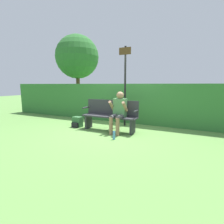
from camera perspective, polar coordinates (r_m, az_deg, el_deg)
name	(u,v)px	position (r m, az deg, el deg)	size (l,w,h in m)	color
ground_plane	(109,131)	(5.74, -0.91, -6.12)	(40.00, 40.00, 0.00)	#5B8942
hedge_back	(127,103)	(6.98, 4.85, 2.92)	(12.00, 0.43, 1.52)	#337033
park_bench	(110,115)	(5.69, -0.60, -0.89)	(1.84, 0.42, 1.00)	#2D2D33
person_seated	(119,110)	(5.39, 2.22, 0.74)	(0.53, 0.59, 1.28)	#4C7F4C
backpack	(77,122)	(6.33, -11.29, -3.26)	(0.32, 0.31, 0.36)	#336638
water_bottle	(114,136)	(4.83, 0.65, -7.69)	(0.07, 0.07, 0.24)	#4C8CCC
signpost	(125,82)	(6.29, 4.28, 9.83)	(0.43, 0.09, 2.80)	black
parked_car	(211,95)	(17.35, 29.72, 4.91)	(2.43, 4.25, 1.31)	black
tree	(77,57)	(11.49, -11.28, 17.17)	(2.64, 2.64, 4.50)	#4C3823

